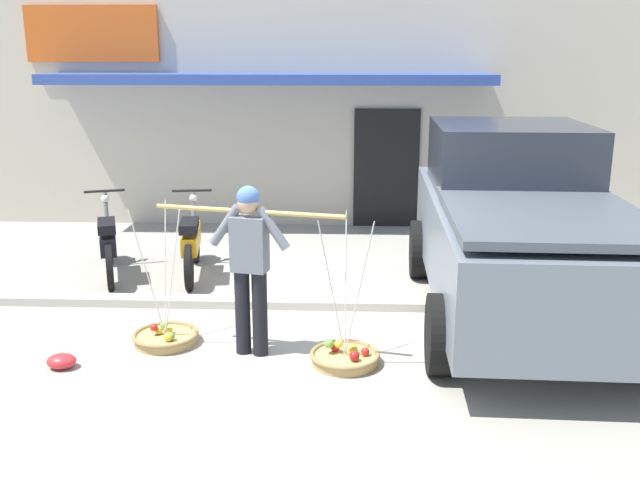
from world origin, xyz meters
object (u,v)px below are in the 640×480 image
(plastic_litter_bag, at_px, (61,361))
(fruit_basket_left_side, at_px, (166,336))
(fruit_vendor, at_px, (250,259))
(fruit_basket_right_side, at_px, (345,356))
(motorcycle_nearest_shop, at_px, (108,243))
(motorcycle_second_in_row, at_px, (192,243))
(parked_truck, at_px, (516,226))
(wooden_crate, at_px, (444,261))

(plastic_litter_bag, bearing_deg, fruit_basket_left_side, 36.70)
(fruit_vendor, height_order, fruit_basket_right_side, fruit_vendor)
(motorcycle_nearest_shop, bearing_deg, motorcycle_second_in_row, 3.06)
(fruit_basket_right_side, relative_size, motorcycle_second_in_row, 0.80)
(fruit_basket_right_side, height_order, motorcycle_second_in_row, fruit_basket_right_side)
(motorcycle_second_in_row, bearing_deg, parked_truck, -17.57)
(fruit_basket_left_side, distance_m, plastic_litter_bag, 1.05)
(motorcycle_second_in_row, distance_m, parked_truck, 4.19)
(wooden_crate, bearing_deg, fruit_basket_left_side, -141.31)
(plastic_litter_bag, xyz_separation_m, wooden_crate, (4.02, 3.17, 0.09))
(wooden_crate, bearing_deg, fruit_vendor, -129.32)
(motorcycle_nearest_shop, relative_size, parked_truck, 0.37)
(fruit_vendor, height_order, motorcycle_nearest_shop, fruit_vendor)
(motorcycle_second_in_row, relative_size, wooden_crate, 4.12)
(fruit_basket_right_side, height_order, motorcycle_nearest_shop, fruit_basket_right_side)
(parked_truck, xyz_separation_m, wooden_crate, (-0.56, 1.53, -0.87))
(motorcycle_nearest_shop, relative_size, motorcycle_second_in_row, 0.96)
(fruit_basket_left_side, height_order, wooden_crate, fruit_basket_left_side)
(fruit_vendor, xyz_separation_m, parked_truck, (2.82, 1.22, 0.05))
(fruit_vendor, relative_size, fruit_basket_right_side, 1.28)
(plastic_litter_bag, bearing_deg, motorcycle_nearest_shop, 99.63)
(fruit_vendor, bearing_deg, fruit_basket_left_side, 167.50)
(fruit_vendor, distance_m, fruit_basket_left_side, 1.31)
(fruit_basket_left_side, height_order, motorcycle_nearest_shop, fruit_basket_left_side)
(fruit_vendor, bearing_deg, motorcycle_second_in_row, 114.75)
(motorcycle_second_in_row, bearing_deg, wooden_crate, 4.67)
(fruit_vendor, distance_m, motorcycle_second_in_row, 2.77)
(motorcycle_nearest_shop, bearing_deg, wooden_crate, 4.27)
(plastic_litter_bag, bearing_deg, fruit_basket_right_side, 4.54)
(motorcycle_nearest_shop, distance_m, motorcycle_second_in_row, 1.11)
(motorcycle_second_in_row, bearing_deg, motorcycle_nearest_shop, -176.94)
(fruit_vendor, xyz_separation_m, fruit_basket_left_side, (-0.93, 0.21, -0.91))
(motorcycle_nearest_shop, bearing_deg, parked_truck, -13.27)
(motorcycle_nearest_shop, height_order, motorcycle_second_in_row, same)
(parked_truck, height_order, plastic_litter_bag, parked_truck)
(fruit_basket_right_side, distance_m, motorcycle_second_in_row, 3.40)
(wooden_crate, bearing_deg, plastic_litter_bag, -141.72)
(motorcycle_nearest_shop, distance_m, wooden_crate, 4.52)
(motorcycle_second_in_row, height_order, wooden_crate, motorcycle_second_in_row)
(plastic_litter_bag, height_order, wooden_crate, wooden_crate)
(parked_truck, bearing_deg, fruit_vendor, -156.56)
(fruit_basket_left_side, bearing_deg, motorcycle_nearest_shop, 120.84)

